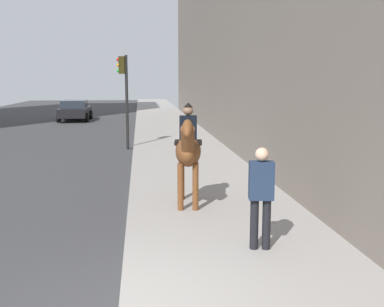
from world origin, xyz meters
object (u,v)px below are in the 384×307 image
mounted_horse_near (188,149)px  car_near_lane (75,110)px  traffic_light_near_curb (124,87)px  pedestrian_greeting (261,191)px

mounted_horse_near → car_near_lane: bearing=-160.0°
traffic_light_near_curb → pedestrian_greeting: bearing=-168.1°
car_near_lane → mounted_horse_near: bearing=-166.5°
car_near_lane → traffic_light_near_curb: size_ratio=1.12×
pedestrian_greeting → car_near_lane: 27.01m
mounted_horse_near → traffic_light_near_curb: (9.39, 1.66, 1.20)m
mounted_horse_near → traffic_light_near_curb: traffic_light_near_curb is taller
pedestrian_greeting → traffic_light_near_curb: bearing=20.1°
mounted_horse_near → car_near_lane: size_ratio=0.53×
mounted_horse_near → car_near_lane: (23.42, 5.56, -0.64)m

